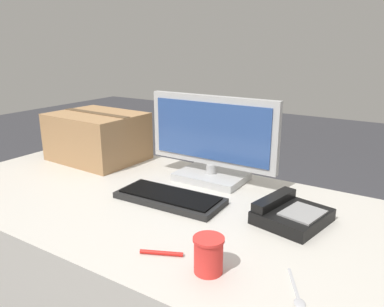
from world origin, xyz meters
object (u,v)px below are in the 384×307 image
at_px(monitor, 212,143).
at_px(spoon, 297,294).
at_px(keyboard, 170,198).
at_px(desk_phone, 290,214).
at_px(cardboard_box, 98,136).
at_px(paper_cup_right, 208,255).
at_px(pen_marker, 161,253).

relative_size(monitor, spoon, 4.09).
height_order(keyboard, desk_phone, desk_phone).
bearing_deg(cardboard_box, desk_phone, -8.73).
distance_m(keyboard, paper_cup_right, 0.46).
bearing_deg(monitor, paper_cup_right, -61.10).
xyz_separation_m(keyboard, spoon, (0.56, -0.28, -0.01)).
height_order(monitor, spoon, monitor).
height_order(paper_cup_right, spoon, paper_cup_right).
height_order(keyboard, pen_marker, keyboard).
bearing_deg(keyboard, pen_marker, -59.87).
height_order(cardboard_box, pen_marker, cardboard_box).
bearing_deg(paper_cup_right, cardboard_box, 150.12).
height_order(keyboard, cardboard_box, cardboard_box).
relative_size(keyboard, cardboard_box, 0.92).
distance_m(monitor, desk_phone, 0.47).
distance_m(desk_phone, spoon, 0.38).
height_order(desk_phone, pen_marker, desk_phone).
bearing_deg(spoon, pen_marker, -113.75).
relative_size(paper_cup_right, pen_marker, 0.84).
bearing_deg(monitor, cardboard_box, -176.46).
relative_size(monitor, cardboard_box, 1.29).
xyz_separation_m(paper_cup_right, pen_marker, (-0.15, -0.00, -0.04)).
height_order(desk_phone, paper_cup_right, paper_cup_right).
height_order(desk_phone, cardboard_box, cardboard_box).
xyz_separation_m(keyboard, paper_cup_right, (0.34, -0.31, 0.04)).
distance_m(monitor, pen_marker, 0.63).
distance_m(monitor, spoon, 0.79).
distance_m(paper_cup_right, pen_marker, 0.15).
bearing_deg(paper_cup_right, spoon, 7.56).
distance_m(paper_cup_right, spoon, 0.23).
bearing_deg(spoon, paper_cup_right, -110.96).
bearing_deg(paper_cup_right, desk_phone, 77.51).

